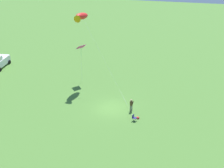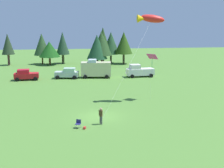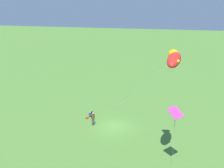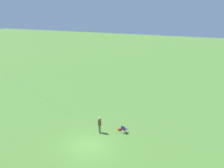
{
  "view_description": "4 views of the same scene",
  "coord_description": "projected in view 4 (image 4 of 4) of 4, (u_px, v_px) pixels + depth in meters",
  "views": [
    {
      "loc": [
        -35.72,
        -8.8,
        20.98
      ],
      "look_at": [
        0.98,
        0.24,
        3.16
      ],
      "focal_mm": 50.0,
      "sensor_mm": 36.0,
      "label": 1
    },
    {
      "loc": [
        -2.73,
        -32.82,
        10.5
      ],
      "look_at": [
        1.15,
        -1.95,
        4.01
      ],
      "focal_mm": 50.0,
      "sensor_mm": 36.0,
      "label": 2
    },
    {
      "loc": [
        34.07,
        5.24,
        17.19
      ],
      "look_at": [
        -2.01,
        -0.59,
        4.87
      ],
      "focal_mm": 50.0,
      "sensor_mm": 36.0,
      "label": 3
    },
    {
      "loc": [
        -9.44,
        19.37,
        13.02
      ],
      "look_at": [
        -2.0,
        -1.01,
        5.97
      ],
      "focal_mm": 42.0,
      "sensor_mm": 36.0,
      "label": 4
    }
  ],
  "objects": [
    {
      "name": "backpack_on_grass",
      "position": [
        119.0,
        129.0,
        27.23
      ],
      "size": [
        0.33,
        0.38,
        0.22
      ],
      "primitive_type": "cube",
      "rotation": [
        0.0,
        0.0,
        4.32
      ],
      "color": "red",
      "rests_on": "ground"
    },
    {
      "name": "person_kite_flyer",
      "position": [
        100.0,
        124.0,
        26.43
      ],
      "size": [
        0.48,
        0.55,
        1.74
      ],
      "rotation": [
        0.0,
        0.0,
        3.8
      ],
      "color": "#444549",
      "rests_on": "ground"
    },
    {
      "name": "ground_plane",
      "position": [
        88.0,
        146.0,
        24.41
      ],
      "size": [
        160.0,
        160.0,
        0.0
      ],
      "primitive_type": "plane",
      "color": "#4C7C31"
    },
    {
      "name": "folding_chair",
      "position": [
        124.0,
        129.0,
        26.54
      ],
      "size": [
        0.61,
        0.61,
        0.82
      ],
      "rotation": [
        0.0,
        0.0,
        4.37
      ],
      "color": "navy",
      "rests_on": "ground"
    }
  ]
}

